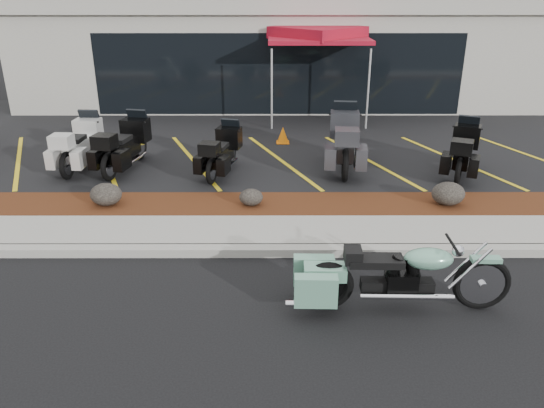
{
  "coord_description": "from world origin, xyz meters",
  "views": [
    {
      "loc": [
        -0.24,
        -7.09,
        4.28
      ],
      "look_at": [
        -0.23,
        1.2,
        0.81
      ],
      "focal_mm": 35.0,
      "sensor_mm": 36.0,
      "label": 1
    }
  ],
  "objects_px": {
    "hero_cruiser": "(483,276)",
    "traffic_cone": "(283,135)",
    "popup_canopy": "(318,35)",
    "touring_white": "(91,134)"
  },
  "relations": [
    {
      "from": "hero_cruiser",
      "to": "touring_white",
      "type": "bearing_deg",
      "value": 140.03
    },
    {
      "from": "popup_canopy",
      "to": "traffic_cone",
      "type": "bearing_deg",
      "value": -110.77
    },
    {
      "from": "touring_white",
      "to": "popup_canopy",
      "type": "xyz_separation_m",
      "value": [
        5.96,
        4.41,
        1.98
      ]
    },
    {
      "from": "touring_white",
      "to": "traffic_cone",
      "type": "xyz_separation_m",
      "value": [
        4.83,
        1.41,
        -0.4
      ]
    },
    {
      "from": "hero_cruiser",
      "to": "popup_canopy",
      "type": "height_order",
      "value": "popup_canopy"
    },
    {
      "from": "hero_cruiser",
      "to": "popup_canopy",
      "type": "xyz_separation_m",
      "value": [
        -1.47,
        10.95,
        2.23
      ]
    },
    {
      "from": "traffic_cone",
      "to": "popup_canopy",
      "type": "bearing_deg",
      "value": 69.4
    },
    {
      "from": "hero_cruiser",
      "to": "traffic_cone",
      "type": "height_order",
      "value": "hero_cruiser"
    },
    {
      "from": "hero_cruiser",
      "to": "touring_white",
      "type": "xyz_separation_m",
      "value": [
        -7.44,
        6.54,
        0.24
      ]
    },
    {
      "from": "touring_white",
      "to": "traffic_cone",
      "type": "bearing_deg",
      "value": -70.26
    }
  ]
}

